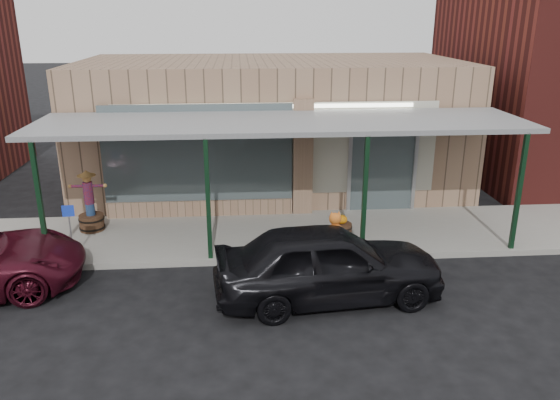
{
  "coord_description": "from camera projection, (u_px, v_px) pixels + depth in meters",
  "views": [
    {
      "loc": [
        -1.07,
        -9.62,
        5.56
      ],
      "look_at": [
        -0.13,
        2.6,
        1.38
      ],
      "focal_mm": 35.0,
      "sensor_mm": 36.0,
      "label": 1
    }
  ],
  "objects": [
    {
      "name": "ground",
      "position": [
        296.0,
        307.0,
        10.96
      ],
      "size": [
        120.0,
        120.0,
        0.0
      ],
      "primitive_type": "plane",
      "color": "black",
      "rests_on": "ground"
    },
    {
      "name": "awning",
      "position": [
        282.0,
        124.0,
        13.35
      ],
      "size": [
        12.0,
        3.0,
        3.04
      ],
      "color": "slate",
      "rests_on": "ground"
    },
    {
      "name": "storefront",
      "position": [
        271.0,
        125.0,
        17.98
      ],
      "size": [
        12.0,
        6.25,
        4.2
      ],
      "color": "#93735A",
      "rests_on": "ground"
    },
    {
      "name": "sidewalk",
      "position": [
        282.0,
        235.0,
        14.33
      ],
      "size": [
        40.0,
        3.2,
        0.15
      ],
      "primitive_type": "cube",
      "color": "gray",
      "rests_on": "ground"
    },
    {
      "name": "barrel_scarecrow",
      "position": [
        90.0,
        210.0,
        14.29
      ],
      "size": [
        0.95,
        0.82,
        1.64
      ],
      "rotation": [
        0.0,
        0.0,
        0.39
      ],
      "color": "#482F1C",
      "rests_on": "sidewalk"
    },
    {
      "name": "barrel_pumpkin",
      "position": [
        342.0,
        228.0,
        13.97
      ],
      "size": [
        0.65,
        0.65,
        0.62
      ],
      "rotation": [
        0.0,
        0.0,
        -0.29
      ],
      "color": "#482F1C",
      "rests_on": "sidewalk"
    },
    {
      "name": "handicap_sign",
      "position": [
        70.0,
        224.0,
        12.54
      ],
      "size": [
        0.27,
        0.04,
        1.3
      ],
      "rotation": [
        0.0,
        0.0,
        0.07
      ],
      "color": "gray",
      "rests_on": "sidewalk"
    },
    {
      "name": "block_buildings_near",
      "position": [
        328.0,
        70.0,
        18.57
      ],
      "size": [
        61.0,
        8.0,
        8.0
      ],
      "color": "maroon",
      "rests_on": "ground"
    },
    {
      "name": "parked_sedan",
      "position": [
        328.0,
        263.0,
        11.05
      ],
      "size": [
        4.79,
        2.3,
        1.58
      ],
      "rotation": [
        0.0,
        0.0,
        1.67
      ],
      "color": "black",
      "rests_on": "ground"
    }
  ]
}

